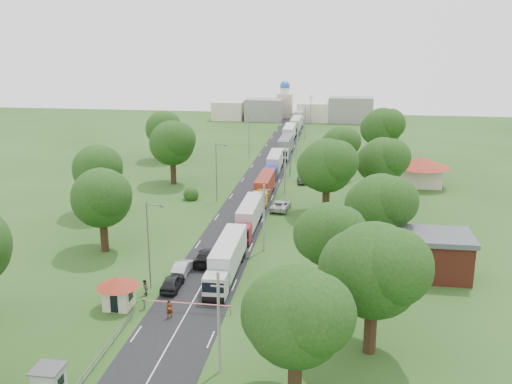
% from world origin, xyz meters
% --- Properties ---
extents(ground, '(260.00, 260.00, 0.00)m').
position_xyz_m(ground, '(0.00, 0.00, 0.00)').
color(ground, '#234416').
rests_on(ground, ground).
extents(road, '(8.00, 200.00, 0.04)m').
position_xyz_m(road, '(0.00, 20.00, 0.00)').
color(road, black).
rests_on(road, ground).
extents(boom_barrier, '(9.22, 0.35, 1.18)m').
position_xyz_m(boom_barrier, '(-1.36, -25.00, 0.89)').
color(boom_barrier, slate).
rests_on(boom_barrier, ground).
extents(guard_booth, '(4.40, 4.40, 3.45)m').
position_xyz_m(guard_booth, '(-7.20, -25.00, 2.16)').
color(guard_booth, beige).
rests_on(guard_booth, ground).
extents(kiosk, '(2.30, 2.30, 2.41)m').
position_xyz_m(kiosk, '(-7.00, -40.00, 1.23)').
color(kiosk, '#99A593').
rests_on(kiosk, ground).
extents(guard_rail, '(0.10, 17.00, 1.70)m').
position_xyz_m(guard_rail, '(-5.00, -35.00, 0.00)').
color(guard_rail, slate).
rests_on(guard_rail, ground).
extents(info_sign, '(0.12, 3.10, 4.10)m').
position_xyz_m(info_sign, '(5.20, 35.00, 3.00)').
color(info_sign, slate).
rests_on(info_sign, ground).
extents(pole_0, '(1.60, 0.24, 9.00)m').
position_xyz_m(pole_0, '(5.50, -35.00, 4.68)').
color(pole_0, gray).
rests_on(pole_0, ground).
extents(pole_1, '(1.60, 0.24, 9.00)m').
position_xyz_m(pole_1, '(5.50, -7.00, 4.68)').
color(pole_1, gray).
rests_on(pole_1, ground).
extents(pole_2, '(1.60, 0.24, 9.00)m').
position_xyz_m(pole_2, '(5.50, 21.00, 4.68)').
color(pole_2, gray).
rests_on(pole_2, ground).
extents(pole_3, '(1.60, 0.24, 9.00)m').
position_xyz_m(pole_3, '(5.50, 49.00, 4.68)').
color(pole_3, gray).
rests_on(pole_3, ground).
extents(pole_4, '(1.60, 0.24, 9.00)m').
position_xyz_m(pole_4, '(5.50, 77.00, 4.68)').
color(pole_4, gray).
rests_on(pole_4, ground).
extents(pole_5, '(1.60, 0.24, 9.00)m').
position_xyz_m(pole_5, '(5.50, 105.00, 4.68)').
color(pole_5, gray).
rests_on(pole_5, ground).
extents(lamp_0, '(2.03, 0.22, 10.00)m').
position_xyz_m(lamp_0, '(-5.35, -20.00, 5.55)').
color(lamp_0, slate).
rests_on(lamp_0, ground).
extents(lamp_1, '(2.03, 0.22, 10.00)m').
position_xyz_m(lamp_1, '(-5.35, 15.00, 5.55)').
color(lamp_1, slate).
rests_on(lamp_1, ground).
extents(lamp_2, '(2.03, 0.22, 10.00)m').
position_xyz_m(lamp_2, '(-5.35, 50.00, 5.55)').
color(lamp_2, slate).
rests_on(lamp_2, ground).
extents(tree_0, '(8.80, 8.80, 11.07)m').
position_xyz_m(tree_0, '(11.99, -37.84, 7.22)').
color(tree_0, '#382616').
rests_on(tree_0, ground).
extents(tree_1, '(9.60, 9.60, 12.05)m').
position_xyz_m(tree_1, '(17.99, -29.83, 7.85)').
color(tree_1, '#382616').
rests_on(tree_1, ground).
extents(tree_2, '(8.00, 8.00, 10.10)m').
position_xyz_m(tree_2, '(13.99, -17.86, 6.60)').
color(tree_2, '#382616').
rests_on(tree_2, ground).
extents(tree_3, '(8.80, 8.80, 11.07)m').
position_xyz_m(tree_3, '(19.99, -7.84, 7.22)').
color(tree_3, '#382616').
rests_on(tree_3, ground).
extents(tree_4, '(9.60, 9.60, 12.05)m').
position_xyz_m(tree_4, '(12.99, 10.17, 7.85)').
color(tree_4, '#382616').
rests_on(tree_4, ground).
extents(tree_5, '(8.80, 8.80, 11.07)m').
position_xyz_m(tree_5, '(21.99, 18.16, 7.22)').
color(tree_5, '#382616').
rests_on(tree_5, ground).
extents(tree_6, '(8.00, 8.00, 10.10)m').
position_xyz_m(tree_6, '(14.99, 35.14, 6.60)').
color(tree_6, '#382616').
rests_on(tree_6, ground).
extents(tree_7, '(9.60, 9.60, 12.05)m').
position_xyz_m(tree_7, '(23.99, 50.17, 7.85)').
color(tree_7, '#382616').
rests_on(tree_7, ground).
extents(tree_10, '(8.80, 8.80, 11.07)m').
position_xyz_m(tree_10, '(-15.01, -9.84, 7.22)').
color(tree_10, '#382616').
rests_on(tree_10, ground).
extents(tree_11, '(8.80, 8.80, 11.07)m').
position_xyz_m(tree_11, '(-22.01, 5.16, 7.22)').
color(tree_11, '#382616').
rests_on(tree_11, ground).
extents(tree_12, '(9.60, 9.60, 12.05)m').
position_xyz_m(tree_12, '(-16.01, 25.17, 7.85)').
color(tree_12, '#382616').
rests_on(tree_12, ground).
extents(tree_13, '(8.80, 8.80, 11.07)m').
position_xyz_m(tree_13, '(-24.01, 45.16, 7.22)').
color(tree_13, '#382616').
rests_on(tree_13, ground).
extents(house_brick, '(8.60, 6.60, 5.20)m').
position_xyz_m(house_brick, '(26.00, -12.00, 2.65)').
color(house_brick, maroon).
rests_on(house_brick, ground).
extents(house_cream, '(10.08, 10.08, 5.80)m').
position_xyz_m(house_cream, '(30.00, 30.00, 3.64)').
color(house_cream, beige).
rests_on(house_cream, ground).
extents(distant_town, '(52.00, 8.00, 8.00)m').
position_xyz_m(distant_town, '(0.68, 110.00, 3.49)').
color(distant_town, gray).
rests_on(distant_town, ground).
extents(church, '(5.00, 5.00, 12.30)m').
position_xyz_m(church, '(-4.00, 118.00, 5.39)').
color(church, beige).
rests_on(church, ground).
extents(truck_0, '(2.65, 14.73, 4.08)m').
position_xyz_m(truck_0, '(2.29, -15.50, 2.17)').
color(truck_0, '#BEBEBE').
rests_on(truck_0, ground).
extents(truck_1, '(2.41, 13.97, 3.88)m').
position_xyz_m(truck_1, '(2.27, 0.96, 2.06)').
color(truck_1, '#A41228').
rests_on(truck_1, ground).
extents(truck_2, '(2.39, 13.62, 3.78)m').
position_xyz_m(truck_2, '(2.27, 17.92, 2.00)').
color(truck_2, gold).
rests_on(truck_2, ground).
extents(truck_3, '(2.71, 14.27, 3.95)m').
position_xyz_m(truck_3, '(1.92, 36.15, 2.10)').
color(truck_3, '#1B26A4').
rests_on(truck_3, ground).
extents(truck_4, '(2.78, 15.06, 4.17)m').
position_xyz_m(truck_4, '(2.38, 54.16, 2.21)').
color(truck_4, '#B7B7B7').
rests_on(truck_4, ground).
extents(truck_5, '(2.76, 15.31, 4.24)m').
position_xyz_m(truck_5, '(1.71, 71.08, 2.25)').
color(truck_5, maroon).
rests_on(truck_5, ground).
extents(truck_6, '(2.60, 15.02, 4.17)m').
position_xyz_m(truck_6, '(2.25, 86.71, 2.21)').
color(truck_6, '#2B733C').
rests_on(truck_6, ground).
extents(truck_7, '(3.40, 15.11, 4.17)m').
position_xyz_m(truck_7, '(2.27, 105.14, 2.21)').
color(truck_7, silver).
rests_on(truck_7, ground).
extents(truck_8, '(3.32, 15.36, 4.24)m').
position_xyz_m(truck_8, '(2.13, 122.35, 2.25)').
color(truck_8, '#8E601C').
rests_on(truck_8, ground).
extents(car_lane_front, '(1.99, 4.76, 1.61)m').
position_xyz_m(car_lane_front, '(-3.00, -20.00, 0.81)').
color(car_lane_front, black).
rests_on(car_lane_front, ground).
extents(car_lane_mid, '(1.72, 4.68, 1.53)m').
position_xyz_m(car_lane_mid, '(-3.00, -15.65, 0.77)').
color(car_lane_mid, '#ABAFB4').
rests_on(car_lane_mid, ground).
extents(car_lane_rear, '(2.44, 5.81, 1.68)m').
position_xyz_m(car_lane_rear, '(-1.00, -12.00, 0.84)').
color(car_lane_rear, black).
rests_on(car_lane_rear, ground).
extents(car_verge_near, '(3.26, 6.01, 1.60)m').
position_xyz_m(car_verge_near, '(5.82, 11.24, 0.80)').
color(car_verge_near, '#BABABA').
rests_on(car_verge_near, ground).
extents(car_verge_far, '(2.26, 4.45, 1.45)m').
position_xyz_m(car_verge_far, '(8.00, 29.00, 0.73)').
color(car_verge_far, '#525559').
rests_on(car_verge_far, ground).
extents(pedestrian_near, '(0.80, 0.70, 1.83)m').
position_xyz_m(pedestrian_near, '(-1.35, -26.50, 0.92)').
color(pedestrian_near, gray).
rests_on(pedestrian_near, ground).
extents(pedestrian_booth, '(1.05, 1.10, 1.78)m').
position_xyz_m(pedestrian_booth, '(-5.45, -22.00, 0.89)').
color(pedestrian_booth, gray).
rests_on(pedestrian_booth, ground).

